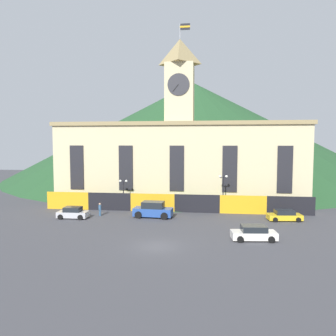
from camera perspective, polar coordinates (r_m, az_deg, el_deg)
The scene contains 11 objects.
ground_plane at distance 32.01m, azimuth -1.90°, elevation -13.51°, with size 160.00×160.00×0.00m, color #424247.
civic_building at distance 53.85m, azimuth 2.04°, elevation 1.74°, with size 39.87×9.97×28.83m.
banner_fence at distance 46.74m, azimuth 1.14°, elevation -6.14°, with size 38.20×0.12×2.56m.
hillside_backdrop at distance 97.50m, azimuth 4.37°, elevation 6.66°, with size 103.63×103.63×27.29m, color #234C28.
street_lamp_left at distance 48.77m, azimuth -7.78°, elevation -3.39°, with size 1.26×0.36×4.39m.
street_lamp_far_right at distance 47.10m, azimuth 9.58°, elevation -3.01°, with size 1.26×0.36×5.27m.
car_yellow_coupe at distance 44.47m, azimuth 19.61°, elevation -7.81°, with size 4.37×2.49×1.35m.
car_silver_hatch at distance 44.87m, azimuth -16.24°, elevation -7.53°, with size 3.93×2.07×1.50m.
car_white_taxi at distance 34.89m, azimuth 14.70°, elevation -10.94°, with size 4.66×2.50×1.50m.
car_blue_van at distance 43.63m, azimuth -2.62°, elevation -7.33°, with size 5.24×2.69×2.10m.
pedestrian at distance 45.44m, azimuth -11.77°, elevation -6.97°, with size 0.53×0.53×1.74m.
Camera 1 is at (4.83, -30.06, 9.87)m, focal length 35.00 mm.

